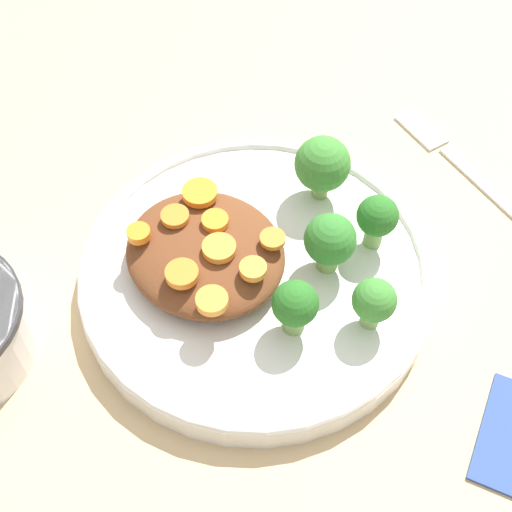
{
  "coord_description": "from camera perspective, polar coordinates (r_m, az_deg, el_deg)",
  "views": [
    {
      "loc": [
        -0.21,
        0.24,
        0.48
      ],
      "look_at": [
        0.0,
        0.0,
        0.04
      ],
      "focal_mm": 50.0,
      "sensor_mm": 36.0,
      "label": 1
    }
  ],
  "objects": [
    {
      "name": "stew_mound",
      "position": [
        0.55,
        -4.08,
        0.27
      ],
      "size": [
        0.13,
        0.12,
        0.03
      ],
      "primitive_type": "ellipsoid",
      "color": "brown",
      "rests_on": "plate"
    },
    {
      "name": "carrot_slice_7",
      "position": [
        0.55,
        -6.49,
        3.18
      ],
      "size": [
        0.02,
        0.02,
        0.0
      ],
      "primitive_type": "cylinder",
      "color": "orange",
      "rests_on": "stew_mound"
    },
    {
      "name": "carrot_slice_5",
      "position": [
        0.54,
        -3.29,
        2.84
      ],
      "size": [
        0.02,
        0.02,
        0.01
      ],
      "primitive_type": "cylinder",
      "color": "orange",
      "rests_on": "stew_mound"
    },
    {
      "name": "carrot_slice_1",
      "position": [
        0.54,
        -9.37,
        1.8
      ],
      "size": [
        0.02,
        0.02,
        0.01
      ],
      "primitive_type": "cylinder",
      "color": "orange",
      "rests_on": "stew_mound"
    },
    {
      "name": "fork",
      "position": [
        0.68,
        15.71,
        7.54
      ],
      "size": [
        0.17,
        0.06,
        0.01
      ],
      "rotation": [
        0.0,
        0.0,
        6.01
      ],
      "color": "silver",
      "rests_on": "ground_plane"
    },
    {
      "name": "broccoli_floret_2",
      "position": [
        0.55,
        9.66,
        3.0
      ],
      "size": [
        0.03,
        0.03,
        0.05
      ],
      "color": "#7FA85B",
      "rests_on": "plate"
    },
    {
      "name": "carrot_slice_2",
      "position": [
        0.51,
        -0.24,
        -1.04
      ],
      "size": [
        0.02,
        0.02,
        0.01
      ],
      "primitive_type": "cylinder",
      "color": "orange",
      "rests_on": "stew_mound"
    },
    {
      "name": "broccoli_floret_3",
      "position": [
        0.54,
        5.94,
        1.21
      ],
      "size": [
        0.04,
        0.04,
        0.05
      ],
      "color": "#7FA85B",
      "rests_on": "plate"
    },
    {
      "name": "carrot_slice_4",
      "position": [
        0.53,
        1.34,
        1.4
      ],
      "size": [
        0.02,
        0.02,
        0.0
      ],
      "primitive_type": "cylinder",
      "color": "orange",
      "rests_on": "stew_mound"
    },
    {
      "name": "broccoli_floret_1",
      "position": [
        0.5,
        3.14,
        -3.98
      ],
      "size": [
        0.03,
        0.03,
        0.05
      ],
      "color": "#759E51",
      "rests_on": "plate"
    },
    {
      "name": "carrot_slice_0",
      "position": [
        0.56,
        -4.52,
        5.06
      ],
      "size": [
        0.03,
        0.03,
        0.01
      ],
      "primitive_type": "cylinder",
      "color": "orange",
      "rests_on": "stew_mound"
    },
    {
      "name": "plate",
      "position": [
        0.56,
        -0.0,
        -1.32
      ],
      "size": [
        0.28,
        0.28,
        0.03
      ],
      "color": "silver",
      "rests_on": "ground_plane"
    },
    {
      "name": "ground_plane",
      "position": [
        0.57,
        -0.0,
        -2.13
      ],
      "size": [
        4.0,
        4.0,
        0.0
      ],
      "primitive_type": "plane",
      "color": "tan"
    },
    {
      "name": "carrot_slice_8",
      "position": [
        0.5,
        -3.55,
        -3.58
      ],
      "size": [
        0.02,
        0.02,
        0.01
      ],
      "primitive_type": "cylinder",
      "color": "orange",
      "rests_on": "stew_mound"
    },
    {
      "name": "broccoli_floret_0",
      "position": [
        0.58,
        5.34,
        7.28
      ],
      "size": [
        0.05,
        0.05,
        0.06
      ],
      "color": "#7FA85B",
      "rests_on": "plate"
    },
    {
      "name": "carrot_slice_6",
      "position": [
        0.51,
        -5.95,
        -1.42
      ],
      "size": [
        0.02,
        0.02,
        0.01
      ],
      "primitive_type": "cylinder",
      "color": "orange",
      "rests_on": "stew_mound"
    },
    {
      "name": "carrot_slice_3",
      "position": [
        0.53,
        -2.97,
        0.63
      ],
      "size": [
        0.03,
        0.03,
        0.01
      ],
      "primitive_type": "cylinder",
      "color": "orange",
      "rests_on": "stew_mound"
    },
    {
      "name": "broccoli_floret_4",
      "position": [
        0.51,
        9.42,
        -3.63
      ],
      "size": [
        0.03,
        0.03,
        0.05
      ],
      "color": "#7FA85B",
      "rests_on": "plate"
    }
  ]
}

